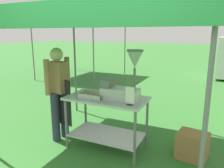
{
  "coord_description": "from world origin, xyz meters",
  "views": [
    {
      "loc": [
        1.22,
        -2.0,
        1.84
      ],
      "look_at": [
        -0.27,
        1.14,
        1.03
      ],
      "focal_mm": 35.09,
      "sensor_mm": 36.0,
      "label": 1
    }
  ],
  "objects_px": {
    "stall_canopy": "(109,15)",
    "supply_crate": "(192,145)",
    "menu_sign": "(130,97)",
    "neighbour_tent": "(81,19)",
    "donut_cart": "(107,112)",
    "vendor": "(59,89)",
    "donut_tray": "(93,96)",
    "donut_fryer": "(123,83)"
  },
  "relations": [
    {
      "from": "donut_cart",
      "to": "donut_fryer",
      "type": "xyz_separation_m",
      "value": [
        0.29,
        -0.02,
        0.5
      ]
    },
    {
      "from": "donut_cart",
      "to": "supply_crate",
      "type": "height_order",
      "value": "donut_cart"
    },
    {
      "from": "donut_cart",
      "to": "vendor",
      "type": "height_order",
      "value": "vendor"
    },
    {
      "from": "donut_cart",
      "to": "menu_sign",
      "type": "bearing_deg",
      "value": -23.17
    },
    {
      "from": "donut_cart",
      "to": "donut_tray",
      "type": "distance_m",
      "value": 0.34
    },
    {
      "from": "supply_crate",
      "to": "vendor",
      "type": "bearing_deg",
      "value": -171.44
    },
    {
      "from": "stall_canopy",
      "to": "neighbour_tent",
      "type": "relative_size",
      "value": 1.02
    },
    {
      "from": "donut_fryer",
      "to": "donut_cart",
      "type": "bearing_deg",
      "value": 175.34
    },
    {
      "from": "donut_fryer",
      "to": "neighbour_tent",
      "type": "xyz_separation_m",
      "value": [
        -3.94,
        4.92,
        1.28
      ]
    },
    {
      "from": "stall_canopy",
      "to": "neighbour_tent",
      "type": "xyz_separation_m",
      "value": [
        -3.65,
        4.8,
        0.3
      ]
    },
    {
      "from": "donut_fryer",
      "to": "menu_sign",
      "type": "xyz_separation_m",
      "value": [
        0.17,
        -0.18,
        -0.15
      ]
    },
    {
      "from": "donut_cart",
      "to": "donut_tray",
      "type": "xyz_separation_m",
      "value": [
        -0.19,
        -0.1,
        0.26
      ]
    },
    {
      "from": "donut_cart",
      "to": "donut_fryer",
      "type": "relative_size",
      "value": 1.67
    },
    {
      "from": "vendor",
      "to": "neighbour_tent",
      "type": "distance_m",
      "value": 5.86
    },
    {
      "from": "menu_sign",
      "to": "neighbour_tent",
      "type": "relative_size",
      "value": 0.08
    },
    {
      "from": "stall_canopy",
      "to": "supply_crate",
      "type": "xyz_separation_m",
      "value": [
        1.3,
        0.18,
        -1.9
      ]
    },
    {
      "from": "menu_sign",
      "to": "vendor",
      "type": "xyz_separation_m",
      "value": [
        -1.36,
        0.15,
        -0.07
      ]
    },
    {
      "from": "stall_canopy",
      "to": "vendor",
      "type": "bearing_deg",
      "value": -170.48
    },
    {
      "from": "donut_tray",
      "to": "menu_sign",
      "type": "bearing_deg",
      "value": -8.48
    },
    {
      "from": "stall_canopy",
      "to": "donut_fryer",
      "type": "xyz_separation_m",
      "value": [
        0.29,
        -0.12,
        -0.98
      ]
    },
    {
      "from": "donut_cart",
      "to": "vendor",
      "type": "xyz_separation_m",
      "value": [
        -0.89,
        -0.05,
        0.28
      ]
    },
    {
      "from": "neighbour_tent",
      "to": "vendor",
      "type": "bearing_deg",
      "value": -60.92
    },
    {
      "from": "donut_fryer",
      "to": "supply_crate",
      "type": "xyz_separation_m",
      "value": [
        1.01,
        0.3,
        -0.92
      ]
    },
    {
      "from": "supply_crate",
      "to": "neighbour_tent",
      "type": "height_order",
      "value": "neighbour_tent"
    },
    {
      "from": "menu_sign",
      "to": "supply_crate",
      "type": "bearing_deg",
      "value": 29.8
    },
    {
      "from": "menu_sign",
      "to": "neighbour_tent",
      "type": "xyz_separation_m",
      "value": [
        -4.11,
        5.1,
        1.43
      ]
    },
    {
      "from": "stall_canopy",
      "to": "vendor",
      "type": "xyz_separation_m",
      "value": [
        -0.89,
        -0.15,
        -1.19
      ]
    },
    {
      "from": "donut_tray",
      "to": "vendor",
      "type": "bearing_deg",
      "value": 175.98
    },
    {
      "from": "supply_crate",
      "to": "neighbour_tent",
      "type": "xyz_separation_m",
      "value": [
        -4.94,
        4.62,
        2.2
      ]
    },
    {
      "from": "vendor",
      "to": "donut_tray",
      "type": "bearing_deg",
      "value": -4.02
    },
    {
      "from": "donut_cart",
      "to": "donut_tray",
      "type": "bearing_deg",
      "value": -152.53
    },
    {
      "from": "donut_cart",
      "to": "menu_sign",
      "type": "distance_m",
      "value": 0.61
    },
    {
      "from": "donut_fryer",
      "to": "vendor",
      "type": "height_order",
      "value": "donut_fryer"
    },
    {
      "from": "donut_cart",
      "to": "supply_crate",
      "type": "xyz_separation_m",
      "value": [
        1.3,
        0.28,
        -0.42
      ]
    },
    {
      "from": "donut_tray",
      "to": "supply_crate",
      "type": "height_order",
      "value": "donut_tray"
    },
    {
      "from": "stall_canopy",
      "to": "vendor",
      "type": "relative_size",
      "value": 1.94
    },
    {
      "from": "donut_tray",
      "to": "donut_fryer",
      "type": "height_order",
      "value": "donut_fryer"
    },
    {
      "from": "donut_cart",
      "to": "neighbour_tent",
      "type": "xyz_separation_m",
      "value": [
        -3.65,
        4.9,
        1.78
      ]
    },
    {
      "from": "stall_canopy",
      "to": "vendor",
      "type": "height_order",
      "value": "stall_canopy"
    },
    {
      "from": "donut_cart",
      "to": "vendor",
      "type": "relative_size",
      "value": 0.78
    },
    {
      "from": "donut_tray",
      "to": "supply_crate",
      "type": "distance_m",
      "value": 1.68
    },
    {
      "from": "menu_sign",
      "to": "supply_crate",
      "type": "xyz_separation_m",
      "value": [
        0.83,
        0.48,
        -0.77
      ]
    }
  ]
}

